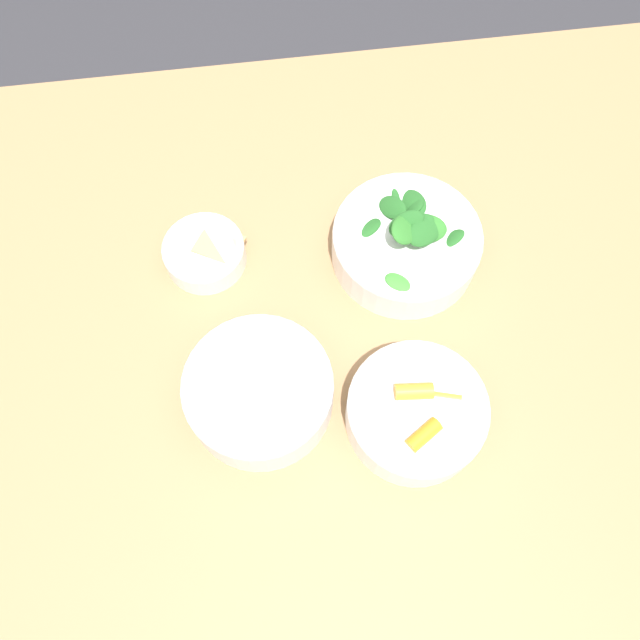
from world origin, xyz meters
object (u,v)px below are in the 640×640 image
object	(u,v)px
bowl_cookies	(205,252)
bowl_carrots	(416,411)
bowl_beans_hotdog	(260,392)
bowl_greens	(406,242)

from	to	relation	value
bowl_cookies	bowl_carrots	bearing A→B (deg)	132.37
bowl_carrots	bowl_beans_hotdog	distance (m)	0.19
bowl_greens	bowl_beans_hotdog	xyz separation A→B (m)	(0.22, 0.18, -0.00)
bowl_carrots	bowl_greens	distance (m)	0.23
bowl_beans_hotdog	bowl_cookies	bearing A→B (deg)	-75.53
bowl_carrots	bowl_greens	size ratio (longest dim) A/B	0.84
bowl_greens	bowl_beans_hotdog	world-z (taller)	bowl_greens
bowl_carrots	bowl_beans_hotdog	xyz separation A→B (m)	(0.18, -0.05, 0.00)
bowl_beans_hotdog	bowl_cookies	size ratio (longest dim) A/B	1.56
bowl_cookies	bowl_beans_hotdog	bearing A→B (deg)	104.47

